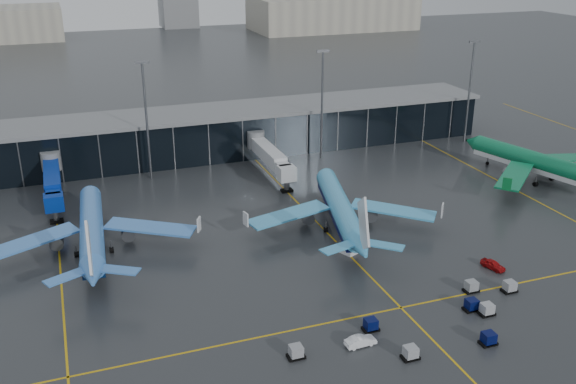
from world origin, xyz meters
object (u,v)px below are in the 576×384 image
object	(u,v)px
airliner_aer_lingus	(539,151)
mobile_airstair	(348,248)
service_van_white	(361,341)
baggage_carts	(441,318)
service_van_red	(493,265)
airliner_arkefly	(90,215)
airliner_klm_near	(340,195)

from	to	relation	value
airliner_aer_lingus	mobile_airstair	size ratio (longest dim) A/B	11.27
service_van_white	baggage_carts	bearing A→B (deg)	-88.19
baggage_carts	service_van_white	xyz separation A→B (m)	(-12.54, -0.91, -0.07)
airliner_aer_lingus	service_van_red	distance (m)	45.16
airliner_arkefly	airliner_klm_near	bearing A→B (deg)	-4.37
airliner_aer_lingus	airliner_klm_near	bearing A→B (deg)	172.65
baggage_carts	mobile_airstair	xyz separation A→B (m)	(-2.97, 23.60, 0.01)
service_van_white	airliner_arkefly	bearing A→B (deg)	34.51
airliner_arkefly	mobile_airstair	size ratio (longest dim) A/B	10.67
service_van_white	mobile_airstair	bearing A→B (deg)	-23.67
airliner_arkefly	service_van_white	world-z (taller)	airliner_arkefly
baggage_carts	service_van_white	size ratio (longest dim) A/B	8.97
mobile_airstair	service_van_white	size ratio (longest dim) A/B	0.91
airliner_klm_near	service_van_white	distance (m)	36.87
service_van_white	airliner_klm_near	bearing A→B (deg)	-22.34
airliner_klm_near	airliner_arkefly	bearing A→B (deg)	-174.11
airliner_klm_near	mobile_airstair	world-z (taller)	airliner_klm_near
airliner_klm_near	airliner_aer_lingus	xyz separation A→B (m)	(49.50, 7.21, 0.34)
airliner_aer_lingus	baggage_carts	bearing A→B (deg)	-156.27
airliner_aer_lingus	mobile_airstair	world-z (taller)	airliner_aer_lingus
airliner_aer_lingus	service_van_white	xyz separation A→B (m)	(-61.96, -41.46, -5.92)
airliner_klm_near	service_van_white	bearing A→B (deg)	-96.32
airliner_aer_lingus	service_van_white	size ratio (longest dim) A/B	10.28
mobile_airstair	service_van_red	size ratio (longest dim) A/B	0.93
airliner_aer_lingus	service_van_white	distance (m)	74.78
mobile_airstair	service_van_red	xyz separation A→B (m)	(19.19, -13.10, -0.07)
service_van_red	service_van_white	size ratio (longest dim) A/B	0.98
baggage_carts	service_van_white	bearing A→B (deg)	-175.84
service_van_red	airliner_aer_lingus	bearing A→B (deg)	26.05
baggage_carts	service_van_red	world-z (taller)	baggage_carts
airliner_klm_near	service_van_white	size ratio (longest dim) A/B	9.75
mobile_airstair	service_van_red	bearing A→B (deg)	-58.19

